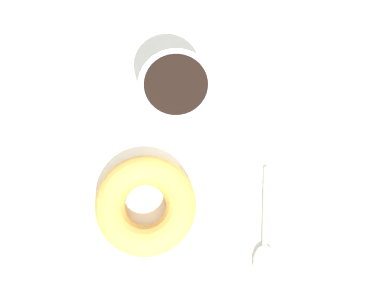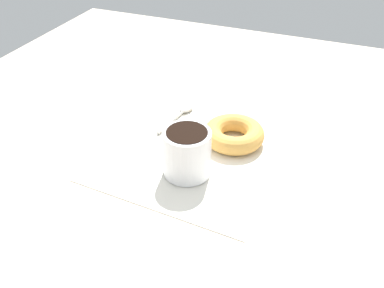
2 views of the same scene
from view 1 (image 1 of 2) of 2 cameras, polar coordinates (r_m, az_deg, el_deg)
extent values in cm
cube|color=beige|center=(61.07, -0.05, -2.26)|extent=(120.00, 120.00, 2.00)
cube|color=white|center=(60.28, 0.00, -0.44)|extent=(31.61, 31.61, 0.30)
cylinder|color=white|center=(57.65, -1.61, 5.14)|extent=(7.71, 7.71, 7.77)
cylinder|color=black|center=(54.15, -1.72, 6.32)|extent=(6.51, 6.51, 0.60)
torus|color=white|center=(56.55, 0.04, 1.31)|extent=(5.28, 2.43, 5.25)
torus|color=gold|center=(57.66, -4.98, -6.52)|extent=(10.92, 10.92, 3.30)
ellipsoid|color=#B7B2A8|center=(58.84, 7.72, -12.32)|extent=(3.91, 2.90, 0.90)
cylinder|color=#B7B2A8|center=(59.33, 7.83, -6.90)|extent=(9.32, 1.91, 0.56)
camera|label=2|loc=(0.72, -43.83, 57.17)|focal=40.00mm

